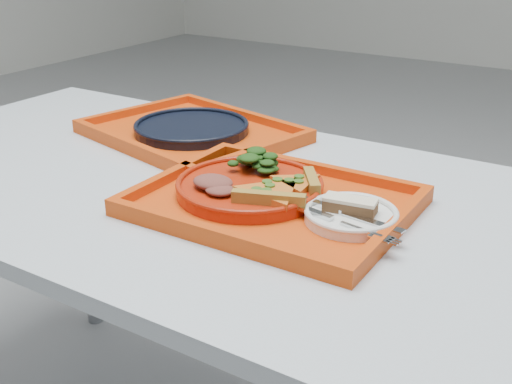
# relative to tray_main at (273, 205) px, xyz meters

# --- Properties ---
(table) EXTENTS (1.60, 0.80, 0.75)m
(table) POSITION_rel_tray_main_xyz_m (-0.15, 0.03, -0.08)
(table) COLOR #B3BEC8
(table) RESTS_ON ground
(tray_main) EXTENTS (0.45, 0.35, 0.01)m
(tray_main) POSITION_rel_tray_main_xyz_m (0.00, 0.00, 0.00)
(tray_main) COLOR #C63C0A
(tray_main) RESTS_ON table
(tray_far) EXTENTS (0.52, 0.44, 0.01)m
(tray_far) POSITION_rel_tray_main_xyz_m (-0.36, 0.24, 0.00)
(tray_far) COLOR #C63C0A
(tray_far) RESTS_ON table
(dinner_plate) EXTENTS (0.26, 0.26, 0.02)m
(dinner_plate) POSITION_rel_tray_main_xyz_m (-0.05, 0.01, 0.02)
(dinner_plate) COLOR #A7220B
(dinner_plate) RESTS_ON tray_main
(side_plate) EXTENTS (0.15, 0.15, 0.01)m
(side_plate) POSITION_rel_tray_main_xyz_m (0.15, 0.00, 0.01)
(side_plate) COLOR white
(side_plate) RESTS_ON tray_main
(navy_plate) EXTENTS (0.26, 0.26, 0.02)m
(navy_plate) POSITION_rel_tray_main_xyz_m (-0.36, 0.24, 0.01)
(navy_plate) COLOR black
(navy_plate) RESTS_ON tray_far
(pizza_slice_a) EXTENTS (0.16, 0.17, 0.02)m
(pizza_slice_a) POSITION_rel_tray_main_xyz_m (0.01, -0.01, 0.03)
(pizza_slice_a) COLOR orange
(pizza_slice_a) RESTS_ON dinner_plate
(pizza_slice_b) EXTENTS (0.14, 0.13, 0.02)m
(pizza_slice_b) POSITION_rel_tray_main_xyz_m (0.02, 0.04, 0.03)
(pizza_slice_b) COLOR orange
(pizza_slice_b) RESTS_ON dinner_plate
(salad_heap) EXTENTS (0.09, 0.08, 0.05)m
(salad_heap) POSITION_rel_tray_main_xyz_m (-0.09, 0.07, 0.05)
(salad_heap) COLOR black
(salad_heap) RESTS_ON dinner_plate
(meat_portion) EXTENTS (0.07, 0.06, 0.02)m
(meat_portion) POSITION_rel_tray_main_xyz_m (-0.10, -0.04, 0.04)
(meat_portion) COLOR brown
(meat_portion) RESTS_ON dinner_plate
(dessert_bar) EXTENTS (0.09, 0.05, 0.02)m
(dessert_bar) POSITION_rel_tray_main_xyz_m (0.14, 0.01, 0.03)
(dessert_bar) COLOR #4A3118
(dessert_bar) RESTS_ON side_plate
(knife) EXTENTS (0.19, 0.04, 0.01)m
(knife) POSITION_rel_tray_main_xyz_m (0.15, -0.01, 0.02)
(knife) COLOR silver
(knife) RESTS_ON side_plate
(fork) EXTENTS (0.19, 0.05, 0.01)m
(fork) POSITION_rel_tray_main_xyz_m (0.15, -0.04, 0.02)
(fork) COLOR silver
(fork) RESTS_ON side_plate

